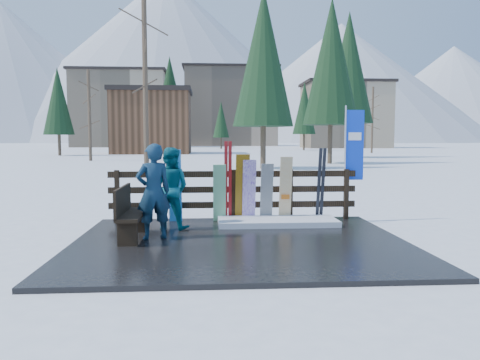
{
  "coord_description": "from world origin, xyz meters",
  "views": [
    {
      "loc": [
        -0.57,
        -8.3,
        1.92
      ],
      "look_at": [
        0.06,
        1.0,
        1.1
      ],
      "focal_mm": 35.0,
      "sensor_mm": 36.0,
      "label": 1
    }
  ],
  "objects": [
    {
      "name": "resort_buildings",
      "position": [
        1.03,
        115.41,
        9.81
      ],
      "size": [
        73.0,
        87.6,
        22.6
      ],
      "color": "tan",
      "rests_on": "ground"
    },
    {
      "name": "mountains",
      "position": [
        -10.5,
        328.41,
        50.2
      ],
      "size": [
        520.0,
        260.0,
        120.0
      ],
      "color": "white",
      "rests_on": "ground"
    },
    {
      "name": "fence",
      "position": [
        0.0,
        2.2,
        0.74
      ],
      "size": [
        5.6,
        0.1,
        1.15
      ],
      "color": "black",
      "rests_on": "deck"
    },
    {
      "name": "ground",
      "position": [
        0.0,
        0.0,
        0.0
      ],
      "size": [
        700.0,
        700.0,
        0.0
      ],
      "primitive_type": "plane",
      "color": "white",
      "rests_on": "ground"
    },
    {
      "name": "trees",
      "position": [
        4.84,
        47.32,
        6.12
      ],
      "size": [
        41.9,
        68.75,
        14.32
      ],
      "color": "#382B1E",
      "rests_on": "ground"
    },
    {
      "name": "snowboard_4",
      "position": [
        0.73,
        1.98,
        0.73
      ],
      "size": [
        0.27,
        0.3,
        1.3
      ],
      "primitive_type": "cube",
      "rotation": [
        0.21,
        0.0,
        0.0
      ],
      "color": "black",
      "rests_on": "deck"
    },
    {
      "name": "rental_flag",
      "position": [
        2.74,
        2.25,
        1.69
      ],
      "size": [
        0.45,
        0.04,
        2.6
      ],
      "color": "silver",
      "rests_on": "deck"
    },
    {
      "name": "ski_pair_b",
      "position": [
        1.97,
        2.05,
        0.9
      ],
      "size": [
        0.17,
        0.32,
        1.64
      ],
      "color": "black",
      "rests_on": "deck"
    },
    {
      "name": "person_front",
      "position": [
        -1.58,
        0.31,
        0.96
      ],
      "size": [
        0.75,
        0.62,
        1.76
      ],
      "primitive_type": "imported",
      "rotation": [
        0.0,
        0.0,
        3.5
      ],
      "color": "navy",
      "rests_on": "deck"
    },
    {
      "name": "snowboard_3",
      "position": [
        0.33,
        1.98,
        0.78
      ],
      "size": [
        0.29,
        0.35,
        1.39
      ],
      "primitive_type": "cube",
      "rotation": [
        0.23,
        0.0,
        0.0
      ],
      "color": "white",
      "rests_on": "deck"
    },
    {
      "name": "ski_pair_a",
      "position": [
        -0.13,
        2.05,
        0.98
      ],
      "size": [
        0.16,
        0.24,
        1.79
      ],
      "color": "maroon",
      "rests_on": "deck"
    },
    {
      "name": "snow_patch",
      "position": [
        0.91,
        1.6,
        0.14
      ],
      "size": [
        2.56,
        1.0,
        0.12
      ],
      "primitive_type": "cube",
      "color": "white",
      "rests_on": "deck"
    },
    {
      "name": "snowboard_2",
      "position": [
        0.18,
        1.98,
        0.84
      ],
      "size": [
        0.3,
        0.39,
        1.51
      ],
      "primitive_type": "cube",
      "rotation": [
        0.24,
        0.0,
        0.0
      ],
      "color": "orange",
      "rests_on": "deck"
    },
    {
      "name": "person_back",
      "position": [
        -1.35,
        1.26,
        0.92
      ],
      "size": [
        0.96,
        0.84,
        1.67
      ],
      "primitive_type": "imported",
      "rotation": [
        0.0,
        0.0,
        2.84
      ],
      "color": "#0F5D6E",
      "rests_on": "deck"
    },
    {
      "name": "snowboard_1",
      "position": [
        -0.33,
        1.98,
        0.72
      ],
      "size": [
        0.28,
        0.33,
        1.29
      ],
      "primitive_type": "cube",
      "rotation": [
        0.24,
        0.0,
        0.0
      ],
      "color": "silver",
      "rests_on": "deck"
    },
    {
      "name": "snowboard_0",
      "position": [
        -1.3,
        1.98,
        0.89
      ],
      "size": [
        0.29,
        0.33,
        1.61
      ],
      "primitive_type": "cube",
      "rotation": [
        0.19,
        0.0,
        0.0
      ],
      "color": "#288DE8",
      "rests_on": "deck"
    },
    {
      "name": "snowboard_5",
      "position": [
        1.15,
        1.98,
        0.81
      ],
      "size": [
        0.27,
        0.27,
        1.45
      ],
      "primitive_type": "cube",
      "rotation": [
        0.17,
        0.0,
        0.0
      ],
      "color": "silver",
      "rests_on": "deck"
    },
    {
      "name": "deck",
      "position": [
        0.0,
        0.0,
        0.04
      ],
      "size": [
        6.0,
        5.0,
        0.08
      ],
      "primitive_type": "cube",
      "color": "black",
      "rests_on": "ground"
    },
    {
      "name": "bench",
      "position": [
        -2.04,
        0.33,
        0.6
      ],
      "size": [
        0.41,
        1.5,
        0.97
      ],
      "color": "black",
      "rests_on": "deck"
    }
  ]
}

